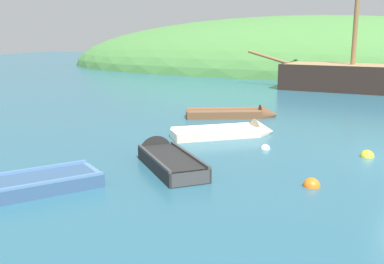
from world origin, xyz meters
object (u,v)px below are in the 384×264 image
rowboat_near_dock (165,160)px  rowboat_outer_left (237,115)px  buoy_white (265,149)px  buoy_orange (311,186)px  rowboat_outer_right (232,134)px  buoy_yellow (367,157)px

rowboat_near_dock → rowboat_outer_left: (-0.09, 7.53, -0.02)m
buoy_white → buoy_orange: bearing=-60.1°
rowboat_outer_right → rowboat_outer_left: rowboat_outer_right is taller
buoy_orange → buoy_white: size_ratio=1.36×
buoy_orange → buoy_yellow: (1.19, 3.25, 0.00)m
rowboat_outer_left → buoy_yellow: rowboat_outer_left is taller
rowboat_outer_right → rowboat_near_dock: bearing=-137.8°
rowboat_outer_left → buoy_orange: 8.88m
rowboat_near_dock → buoy_yellow: (5.13, 2.86, -0.12)m
buoy_white → rowboat_near_dock: bearing=-129.3°
rowboat_outer_right → buoy_orange: size_ratio=8.60×
buoy_yellow → buoy_white: 2.95m
rowboat_near_dock → buoy_yellow: size_ratio=8.19×
rowboat_outer_right → buoy_orange: (3.23, -4.38, -0.09)m
rowboat_near_dock → buoy_white: bearing=-82.1°
buoy_white → rowboat_outer_left: bearing=115.0°
rowboat_outer_right → rowboat_near_dock: 4.06m
rowboat_outer_left → rowboat_near_dock: bearing=-114.3°
rowboat_outer_left → buoy_white: (2.27, -4.86, -0.10)m
rowboat_near_dock → buoy_yellow: 5.88m
rowboat_near_dock → buoy_yellow: rowboat_near_dock is taller
buoy_orange → buoy_yellow: size_ratio=1.03×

